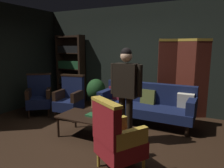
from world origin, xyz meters
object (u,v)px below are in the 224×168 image
at_px(coffee_table, 85,118).
at_px(standing_figure, 126,87).
at_px(folding_screen, 185,77).
at_px(velvet_couch, 147,103).
at_px(armchair_gilt_accent, 117,138).
at_px(book_green_cloth, 93,115).
at_px(armchair_wing_right, 70,98).
at_px(armchair_wing_left, 39,96).
at_px(potted_plant, 96,91).
at_px(bookshelf, 71,67).

xyz_separation_m(coffee_table, standing_figure, (0.80, 0.08, 0.65)).
xyz_separation_m(folding_screen, velvet_couch, (-0.68, -0.85, -0.53)).
xyz_separation_m(armchair_gilt_accent, book_green_cloth, (-0.90, 0.80, -0.05)).
distance_m(armchair_wing_right, book_green_cloth, 1.28).
xyz_separation_m(folding_screen, standing_figure, (-0.68, -2.05, 0.04)).
bearing_deg(folding_screen, standing_figure, -108.41).
height_order(armchair_gilt_accent, armchair_wing_right, same).
height_order(armchair_wing_left, potted_plant, armchair_wing_left).
relative_size(standing_figure, potted_plant, 2.08).
relative_size(velvet_couch, standing_figure, 1.25).
xyz_separation_m(armchair_wing_left, book_green_cloth, (1.92, -0.52, -0.05)).
relative_size(armchair_wing_left, book_green_cloth, 4.66).
height_order(armchair_gilt_accent, standing_figure, standing_figure).
bearing_deg(standing_figure, armchair_wing_right, 159.79).
bearing_deg(potted_plant, bookshelf, 165.37).
xyz_separation_m(folding_screen, potted_plant, (-2.31, -0.39, -0.51)).
bearing_deg(armchair_wing_right, velvet_couch, 17.84).
bearing_deg(armchair_gilt_accent, bookshelf, 136.52).
relative_size(velvet_couch, armchair_gilt_accent, 2.04).
distance_m(bookshelf, armchair_wing_left, 1.58).
height_order(bookshelf, velvet_couch, bookshelf).
distance_m(armchair_wing_right, potted_plant, 1.03).
relative_size(armchair_gilt_accent, armchair_wing_right, 1.00).
xyz_separation_m(armchair_wing_right, book_green_cloth, (1.08, -0.68, -0.05)).
xyz_separation_m(standing_figure, book_green_cloth, (-0.66, -0.04, -0.59)).
bearing_deg(bookshelf, standing_figure, -35.70).
relative_size(armchair_wing_left, standing_figure, 0.61).
height_order(velvet_couch, standing_figure, standing_figure).
bearing_deg(coffee_table, armchair_wing_right, 142.49).
height_order(armchair_wing_right, book_green_cloth, armchair_wing_right).
bearing_deg(bookshelf, book_green_cloth, -44.21).
bearing_deg(armchair_gilt_accent, coffee_table, 143.67).
height_order(armchair_wing_right, potted_plant, armchair_wing_right).
height_order(velvet_couch, coffee_table, velvet_couch).
bearing_deg(potted_plant, armchair_gilt_accent, -53.34).
xyz_separation_m(folding_screen, armchair_wing_left, (-3.27, -1.57, -0.50)).
bearing_deg(armchair_wing_right, folding_screen, 30.14).
distance_m(folding_screen, standing_figure, 2.16).
bearing_deg(bookshelf, armchair_wing_right, -53.56).
relative_size(armchair_wing_right, potted_plant, 1.27).
relative_size(standing_figure, book_green_cloth, 7.62).
bearing_deg(armchair_wing_right, armchair_wing_left, -169.30).
relative_size(armchair_gilt_accent, book_green_cloth, 4.66).
relative_size(armchair_wing_left, armchair_wing_right, 1.00).
bearing_deg(coffee_table, armchair_gilt_accent, -36.33).
distance_m(coffee_table, armchair_wing_left, 1.87).
xyz_separation_m(bookshelf, armchair_gilt_accent, (2.93, -2.78, -0.60)).
distance_m(armchair_wing_left, standing_figure, 2.69).
bearing_deg(book_green_cloth, armchair_wing_left, 164.83).
bearing_deg(potted_plant, folding_screen, 9.50).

